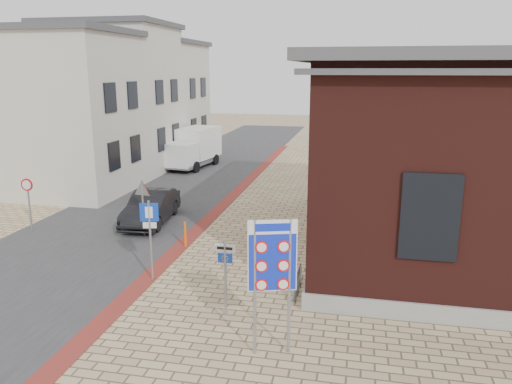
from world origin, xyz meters
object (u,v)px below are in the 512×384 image
Objects in this scene: box_truck at (194,148)px; border_sign at (272,258)px; bollard at (185,235)px; sedan at (151,207)px; essen_sign at (225,267)px; parking_sign at (150,227)px.

box_truck is 1.61× the size of border_sign.
sedan is at bearing 133.84° from bollard.
sedan is 1.97× the size of essen_sign.
sedan is 4.33× the size of bollard.
essen_sign is at bearing -60.30° from box_truck.
bollard is at bearing -63.77° from box_truck.
parking_sign is (-2.80, 1.70, 0.36)m from essen_sign.
border_sign is at bearing -57.84° from sedan.
essen_sign is at bearing -59.46° from sedan.
border_sign is 5.42m from parking_sign.
parking_sign is 3.25m from bollard.
essen_sign reaches higher than sedan.
essen_sign is (-1.50, 1.54, -0.94)m from border_sign.
essen_sign is (5.21, -7.21, 0.68)m from sedan.
border_sign reaches higher than parking_sign.
border_sign is 1.26× the size of parking_sign.
sedan is at bearing 126.31° from essen_sign.
bollard is (-2.80, 4.70, -0.88)m from essen_sign.
parking_sign is (-4.30, 3.24, -0.58)m from border_sign.
border_sign is (6.71, -8.75, 1.62)m from sedan.
sedan is at bearing -70.96° from box_truck.
parking_sign is at bearing 149.19° from essen_sign.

